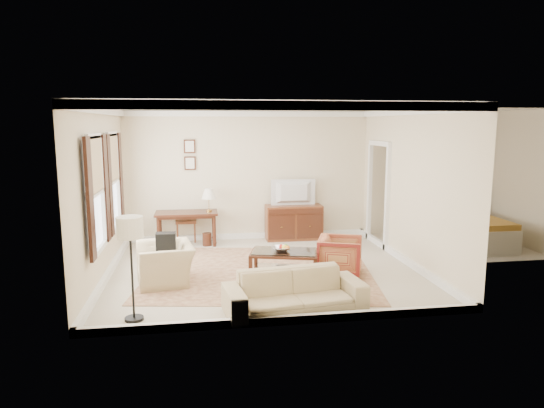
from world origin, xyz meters
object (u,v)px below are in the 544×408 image
object	(u,v)px
tv	(294,184)
club_armchair	(165,257)
writing_desk	(187,217)
sideboard	(294,222)
striped_armchair	(340,254)
sofa	(295,285)
coffee_table	(284,257)

from	to	relation	value
tv	club_armchair	size ratio (longest dim) A/B	0.96
writing_desk	tv	distance (m)	2.49
writing_desk	club_armchair	world-z (taller)	club_armchair
sideboard	striped_armchair	world-z (taller)	sideboard
striped_armchair	sofa	world-z (taller)	sofa
sideboard	striped_armchair	distance (m)	2.76
tv	striped_armchair	size ratio (longest dim) A/B	1.29
striped_armchair	sofa	size ratio (longest dim) A/B	0.38
coffee_table	tv	bearing A→B (deg)	75.40
sideboard	coffee_table	xyz separation A→B (m)	(-0.72, -2.77, -0.03)
writing_desk	tv	bearing A→B (deg)	3.27
club_armchair	writing_desk	bearing A→B (deg)	163.81
sofa	coffee_table	bearing A→B (deg)	77.95
writing_desk	club_armchair	size ratio (longest dim) A/B	1.32
tv	striped_armchair	world-z (taller)	tv
writing_desk	club_armchair	distance (m)	2.57
writing_desk	striped_armchair	world-z (taller)	striped_armchair
writing_desk	tv	world-z (taller)	tv
coffee_table	writing_desk	bearing A→B (deg)	122.87
club_armchair	sideboard	bearing A→B (deg)	125.59
writing_desk	sofa	world-z (taller)	sofa
writing_desk	coffee_table	world-z (taller)	writing_desk
writing_desk	sideboard	size ratio (longest dim) A/B	1.04
tv	sofa	xyz separation A→B (m)	(-0.84, -4.24, -0.88)
sofa	writing_desk	bearing A→B (deg)	103.52
club_armchair	sofa	bearing A→B (deg)	40.88
sideboard	club_armchair	distance (m)	3.82
striped_armchair	club_armchair	distance (m)	2.98
coffee_table	striped_armchair	distance (m)	0.99
club_armchair	striped_armchair	bearing A→B (deg)	79.78
sideboard	tv	xyz separation A→B (m)	(0.00, -0.02, 0.87)
striped_armchair	sofa	distance (m)	1.88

